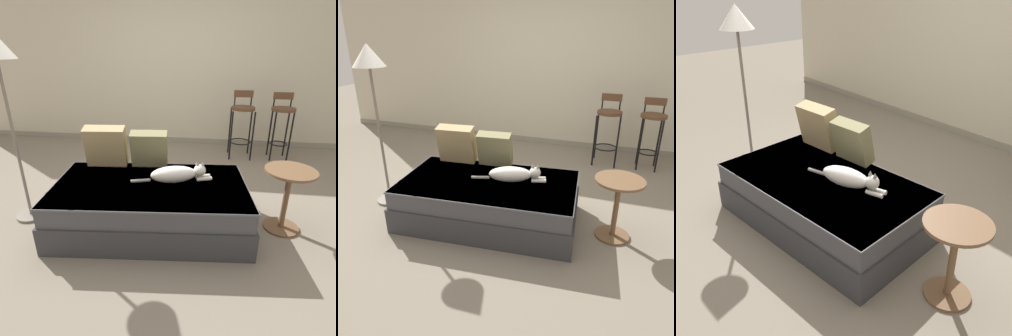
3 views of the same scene
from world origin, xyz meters
TOP-DOWN VIEW (x-y plane):
  - ground_plane at (0.00, 0.00)m, footprint 16.00×16.00m
  - wall_back_panel at (0.00, 2.25)m, footprint 8.00×0.10m
  - wall_baseboard_trim at (0.00, 2.20)m, footprint 8.00×0.02m
  - couch at (0.00, -0.40)m, footprint 1.84×1.15m
  - throw_pillow_corner at (-0.52, -0.05)m, footprint 0.42×0.27m
  - throw_pillow_middle at (-0.08, -0.01)m, footprint 0.38×0.25m
  - cat at (0.24, -0.32)m, footprint 0.73×0.29m
  - bar_stool_near_window at (1.00, 1.62)m, footprint 0.34×0.34m
  - bar_stool_by_doorway at (1.57, 1.62)m, footprint 0.34×0.34m
  - side_table at (1.22, -0.29)m, footprint 0.44×0.44m
  - floor_lamp at (-1.23, -0.41)m, footprint 0.32×0.32m

SIDE VIEW (x-z plane):
  - ground_plane at x=0.00m, z-range 0.00..0.00m
  - wall_baseboard_trim at x=0.00m, z-range 0.00..0.09m
  - couch at x=0.00m, z-range 0.00..0.44m
  - side_table at x=1.22m, z-range 0.09..0.69m
  - cat at x=0.24m, z-range 0.42..0.61m
  - bar_stool_near_window at x=1.00m, z-range 0.10..1.09m
  - bar_stool_by_doorway at x=1.57m, z-range 0.13..1.11m
  - throw_pillow_middle at x=-0.08m, z-range 0.44..0.83m
  - throw_pillow_corner at x=-0.52m, z-range 0.44..0.87m
  - wall_back_panel at x=0.00m, z-range 0.00..2.60m
  - floor_lamp at x=-1.23m, z-range 0.59..2.30m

